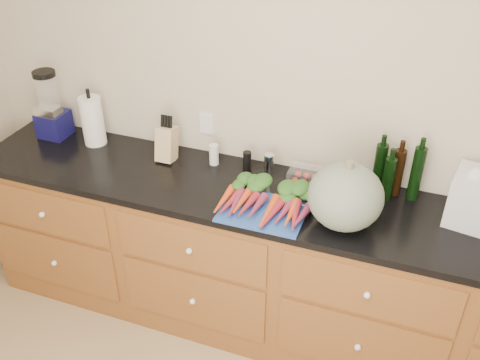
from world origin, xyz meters
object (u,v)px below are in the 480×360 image
at_px(tomato_box, 305,176).
at_px(blender_appliance, 51,108).
at_px(paper_towel, 93,121).
at_px(cutting_board, 263,211).
at_px(carrots, 266,201).
at_px(squash, 346,197).
at_px(knife_block, 167,144).

bearing_deg(tomato_box, blender_appliance, -179.55).
bearing_deg(blender_appliance, paper_towel, 0.45).
bearing_deg(tomato_box, cutting_board, -110.91).
xyz_separation_m(paper_towel, tomato_box, (1.29, 0.01, -0.11)).
distance_m(carrots, blender_appliance, 1.48).
bearing_deg(blender_appliance, squash, -8.63).
bearing_deg(tomato_box, squash, -48.43).
height_order(carrots, blender_appliance, blender_appliance).
distance_m(blender_appliance, tomato_box, 1.57).
relative_size(cutting_board, squash, 1.17).
distance_m(blender_appliance, paper_towel, 0.29).
height_order(carrots, paper_towel, paper_towel).
distance_m(squash, knife_block, 1.09).
bearing_deg(cutting_board, blender_appliance, 167.58).
height_order(carrots, squash, squash).
xyz_separation_m(cutting_board, blender_appliance, (-1.44, 0.32, 0.18)).
relative_size(squash, knife_block, 1.79).
height_order(cutting_board, carrots, carrots).
bearing_deg(cutting_board, squash, 6.10).
xyz_separation_m(blender_appliance, tomato_box, (1.57, 0.01, -0.14)).
bearing_deg(paper_towel, squash, -10.26).
relative_size(paper_towel, tomato_box, 1.73).
distance_m(carrots, squash, 0.40).
bearing_deg(knife_block, blender_appliance, 178.68).
height_order(paper_towel, tomato_box, paper_towel).
height_order(knife_block, tomato_box, knife_block).
height_order(blender_appliance, knife_block, blender_appliance).
relative_size(squash, tomato_box, 2.08).
relative_size(cutting_board, paper_towel, 1.41).
distance_m(cutting_board, tomato_box, 0.35).
height_order(squash, tomato_box, squash).
distance_m(carrots, knife_block, 0.72).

